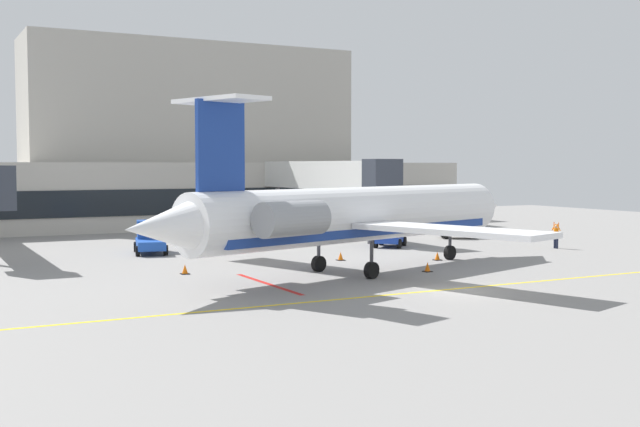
% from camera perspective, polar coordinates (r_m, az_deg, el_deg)
% --- Properties ---
extents(ground, '(120.00, 120.00, 0.11)m').
position_cam_1_polar(ground, '(38.90, 9.83, -5.58)').
color(ground, gray).
extents(terminal_building, '(69.97, 14.54, 18.49)m').
position_cam_1_polar(terminal_building, '(81.34, -11.94, 3.96)').
color(terminal_building, '#B7B2A8').
rests_on(terminal_building, ground).
extents(jet_bridge_west, '(2.40, 21.25, 6.50)m').
position_cam_1_polar(jet_bridge_west, '(66.99, 0.46, 2.72)').
color(jet_bridge_west, silver).
rests_on(jet_bridge_west, ground).
extents(regional_jet, '(28.70, 23.77, 9.19)m').
position_cam_1_polar(regional_jet, '(43.91, 2.34, -0.13)').
color(regional_jet, white).
rests_on(regional_jet, ground).
extents(baggage_tug, '(3.71, 3.06, 1.98)m').
position_cam_1_polar(baggage_tug, '(66.32, 9.67, -0.99)').
color(baggage_tug, silver).
rests_on(baggage_tug, ground).
extents(pushback_tractor, '(2.81, 4.35, 2.21)m').
position_cam_1_polar(pushback_tractor, '(55.75, -12.14, -1.76)').
color(pushback_tractor, '#1E4CB2').
rests_on(pushback_tractor, ground).
extents(belt_loader, '(3.37, 3.40, 2.07)m').
position_cam_1_polar(belt_loader, '(59.03, 5.13, -1.47)').
color(belt_loader, '#19389E').
rests_on(belt_loader, ground).
extents(fuel_tank, '(6.11, 2.09, 2.37)m').
position_cam_1_polar(fuel_tank, '(72.68, 8.80, -0.24)').
color(fuel_tank, white).
rests_on(fuel_tank, ground).
extents(marshaller, '(0.34, 0.83, 1.91)m').
position_cam_1_polar(marshaller, '(59.90, 16.63, -1.51)').
color(marshaller, '#191E33').
rests_on(marshaller, ground).
extents(safety_cone_alpha, '(0.47, 0.47, 0.55)m').
position_cam_1_polar(safety_cone_alpha, '(45.42, 7.75, -3.87)').
color(safety_cone_alpha, orange).
rests_on(safety_cone_alpha, ground).
extents(safety_cone_bravo, '(0.47, 0.47, 0.55)m').
position_cam_1_polar(safety_cone_bravo, '(50.35, 1.49, -3.11)').
color(safety_cone_bravo, orange).
rests_on(safety_cone_bravo, ground).
extents(safety_cone_charlie, '(0.47, 0.47, 0.55)m').
position_cam_1_polar(safety_cone_charlie, '(50.95, 8.44, -3.07)').
color(safety_cone_charlie, orange).
rests_on(safety_cone_charlie, ground).
extents(safety_cone_delta, '(0.47, 0.47, 0.55)m').
position_cam_1_polar(safety_cone_delta, '(44.68, -9.70, -4.01)').
color(safety_cone_delta, orange).
rests_on(safety_cone_delta, ground).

